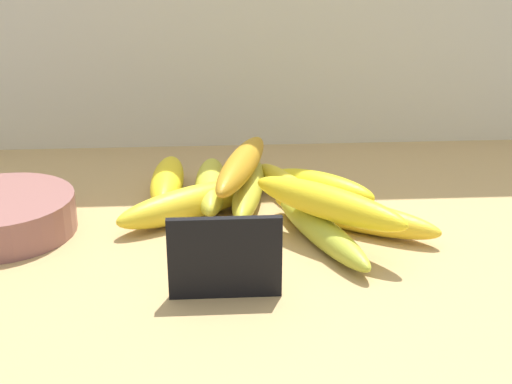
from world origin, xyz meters
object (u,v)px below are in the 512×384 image
object	(u,v)px
banana_4	(321,231)
banana_9	(241,165)
banana_3	(290,189)
banana_6	(190,203)
banana_0	(249,188)
banana_2	(211,185)
fruit_bowl	(1,215)
banana_5	(320,187)
chalkboard_sign	(225,261)
banana_8	(328,203)
banana_1	(167,181)
banana_7	(354,215)

from	to	relation	value
banana_4	banana_9	distance (cm)	15.27
banana_3	banana_6	distance (cm)	13.73
banana_0	banana_6	size ratio (longest dim) A/B	1.04
banana_6	banana_9	size ratio (longest dim) A/B	0.94
banana_2	banana_4	bearing A→B (deg)	-48.50
fruit_bowl	banana_6	bearing A→B (deg)	6.38
fruit_bowl	banana_3	bearing A→B (deg)	12.12
banana_5	banana_9	bearing A→B (deg)	-176.46
fruit_bowl	banana_2	distance (cm)	25.89
chalkboard_sign	banana_8	size ratio (longest dim) A/B	0.55
fruit_bowl	banana_1	distance (cm)	21.34
banana_8	banana_9	xyz separation A→B (cm)	(-8.99, 12.43, 0.26)
banana_8	banana_2	bearing A→B (deg)	132.34
banana_1	banana_6	world-z (taller)	same
banana_4	banana_5	xyz separation A→B (cm)	(1.85, 12.81, 0.29)
banana_7	banana_1	bearing A→B (deg)	151.78
banana_0	banana_5	bearing A→B (deg)	-1.95
banana_3	banana_8	world-z (taller)	banana_8
chalkboard_sign	banana_0	xyz separation A→B (cm)	(3.63, 24.05, -2.04)
banana_7	banana_9	bearing A→B (deg)	146.23
banana_2	fruit_bowl	bearing A→B (deg)	-161.15
banana_7	banana_2	bearing A→B (deg)	148.41
banana_8	banana_0	bearing A→B (deg)	120.87
banana_0	banana_3	xyz separation A→B (cm)	(5.30, -0.16, -0.13)
chalkboard_sign	banana_4	bearing A→B (deg)	44.69
banana_0	banana_5	distance (cm)	9.26
fruit_bowl	banana_8	bearing A→B (deg)	-8.78
chalkboard_sign	banana_9	size ratio (longest dim) A/B	0.52
banana_1	banana_6	bearing A→B (deg)	-67.94
banana_4	banana_6	xyz separation A→B (cm)	(-14.89, 7.97, 0.42)
chalkboard_sign	banana_8	world-z (taller)	chalkboard_sign
banana_2	banana_3	xyz separation A→B (cm)	(10.18, -0.92, -0.37)
banana_9	fruit_bowl	bearing A→B (deg)	-166.80
banana_3	chalkboard_sign	bearing A→B (deg)	-110.50
banana_4	banana_5	distance (cm)	12.95
banana_3	banana_1	bearing A→B (deg)	170.45
chalkboard_sign	fruit_bowl	size ratio (longest dim) A/B	0.64
chalkboard_sign	banana_2	bearing A→B (deg)	92.88
chalkboard_sign	banana_7	bearing A→B (deg)	43.10
banana_0	banana_4	size ratio (longest dim) A/B	0.99
banana_0	banana_2	distance (cm)	4.95
chalkboard_sign	banana_1	bearing A→B (deg)	104.69
fruit_bowl	banana_6	size ratio (longest dim) A/B	0.87
chalkboard_sign	banana_9	bearing A→B (deg)	83.46
banana_9	banana_6	bearing A→B (deg)	-147.07
banana_2	banana_6	xyz separation A→B (cm)	(-2.60, -5.92, 0.01)
banana_5	banana_8	bearing A→B (deg)	-95.49
fruit_bowl	banana_7	size ratio (longest dim) A/B	0.82
banana_2	banana_8	bearing A→B (deg)	-47.66
banana_2	banana_9	world-z (taller)	banana_9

